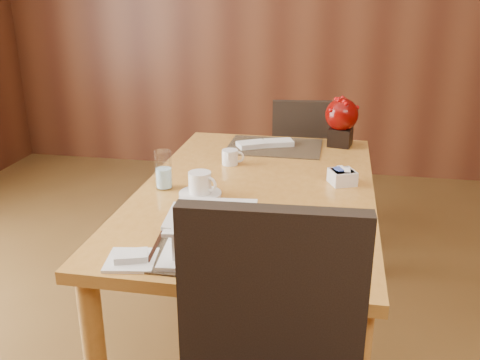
% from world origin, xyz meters
% --- Properties ---
extents(dining_table, '(0.90, 1.50, 0.75)m').
position_xyz_m(dining_table, '(0.00, 0.60, 0.65)').
color(dining_table, '#BF8235').
rests_on(dining_table, ground).
extents(placemat_near, '(0.45, 0.33, 0.01)m').
position_xyz_m(placemat_near, '(0.00, 0.05, 0.75)').
color(placemat_near, black).
rests_on(placemat_near, dining_table).
extents(placemat_far, '(0.45, 0.33, 0.01)m').
position_xyz_m(placemat_far, '(0.00, 1.15, 0.75)').
color(placemat_far, black).
rests_on(placemat_far, dining_table).
extents(soup_setting, '(0.32, 0.32, 0.12)m').
position_xyz_m(soup_setting, '(-0.05, 0.05, 0.81)').
color(soup_setting, silver).
rests_on(soup_setting, dining_table).
extents(coffee_cup, '(0.16, 0.16, 0.09)m').
position_xyz_m(coffee_cup, '(-0.20, 0.48, 0.79)').
color(coffee_cup, silver).
rests_on(coffee_cup, dining_table).
extents(water_glass, '(0.07, 0.07, 0.15)m').
position_xyz_m(water_glass, '(-0.35, 0.52, 0.83)').
color(water_glass, white).
rests_on(water_glass, dining_table).
extents(creamer_jug, '(0.09, 0.09, 0.07)m').
position_xyz_m(creamer_jug, '(-0.16, 0.86, 0.78)').
color(creamer_jug, silver).
rests_on(creamer_jug, dining_table).
extents(sugar_caddy, '(0.12, 0.12, 0.06)m').
position_xyz_m(sugar_caddy, '(0.33, 0.70, 0.78)').
color(sugar_caddy, silver).
rests_on(sugar_caddy, dining_table).
extents(berry_decor, '(0.16, 0.16, 0.24)m').
position_xyz_m(berry_decor, '(0.31, 1.24, 0.88)').
color(berry_decor, black).
rests_on(berry_decor, dining_table).
extents(napkins_far, '(0.29, 0.20, 0.02)m').
position_xyz_m(napkins_far, '(-0.04, 1.15, 0.77)').
color(napkins_far, silver).
rests_on(napkins_far, dining_table).
extents(bread_plate, '(0.16, 0.16, 0.01)m').
position_xyz_m(bread_plate, '(-0.26, -0.05, 0.75)').
color(bread_plate, silver).
rests_on(bread_plate, dining_table).
extents(far_chair, '(0.47, 0.47, 0.90)m').
position_xyz_m(far_chair, '(0.13, 1.66, 0.51)').
color(far_chair, black).
rests_on(far_chair, ground).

